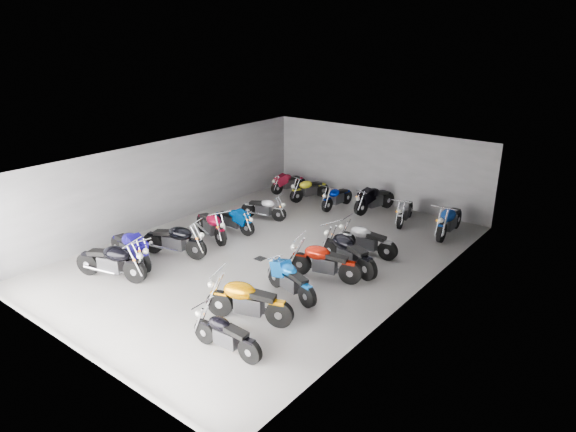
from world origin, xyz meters
name	(u,v)px	position (x,y,z in m)	size (l,w,h in m)	color
ground	(270,254)	(0.00, 0.00, 0.00)	(14.00, 14.00, 0.00)	gray
wall_back	(376,166)	(0.00, 7.00, 1.60)	(10.00, 0.10, 3.20)	gray
wall_left	(169,182)	(-5.00, 0.00, 1.60)	(0.10, 14.00, 3.20)	gray
wall_right	(413,247)	(5.00, 0.00, 1.60)	(0.10, 14.00, 3.20)	gray
ceiling	(269,159)	(0.00, 0.00, 3.22)	(10.00, 14.00, 0.04)	black
drain_grate	(260,259)	(0.00, -0.50, 0.01)	(0.32, 0.32, 0.01)	black
motorcycle_left_a	(111,261)	(-2.52, -4.30, 0.57)	(2.30, 0.93, 1.05)	black
motorcycle_left_b	(130,248)	(-2.90, -3.36, 0.57)	(2.35, 0.57, 1.04)	black
motorcycle_left_c	(175,240)	(-2.33, -2.05, 0.56)	(2.25, 0.91, 1.02)	black
motorcycle_left_d	(211,225)	(-2.47, -0.30, 0.53)	(2.12, 0.85, 0.97)	black
motorcycle_left_e	(233,220)	(-2.33, 0.67, 0.46)	(1.94, 0.42, 0.85)	black
motorcycle_left_f	(264,208)	(-2.33, 2.40, 0.46)	(1.86, 0.65, 0.84)	black
motorcycle_right_a	(226,334)	(2.78, -4.86, 0.47)	(1.97, 0.41, 0.86)	black
motorcycle_right_b	(248,301)	(2.26, -3.54, 0.57)	(2.27, 0.94, 1.04)	black
motorcycle_right_c	(290,280)	(2.29, -1.84, 0.50)	(2.05, 0.67, 0.91)	black
motorcycle_right_d	(324,262)	(2.42, -0.38, 0.55)	(2.24, 0.74, 1.00)	black
motorcycle_right_e	(348,252)	(2.64, 0.59, 0.57)	(2.33, 0.82, 1.05)	black
motorcycle_right_f	(366,240)	(2.52, 1.91, 0.51)	(2.14, 0.47, 0.94)	black
motorcycle_back_a	(288,182)	(-3.83, 5.82, 0.45)	(0.63, 1.85, 0.83)	black
motorcycle_back_b	(309,189)	(-2.39, 5.48, 0.49)	(0.72, 1.98, 0.89)	black
motorcycle_back_c	(337,197)	(-0.84, 5.30, 0.47)	(0.41, 1.98, 0.87)	black
motorcycle_back_d	(374,199)	(0.61, 5.85, 0.53)	(0.70, 2.18, 0.98)	black
motorcycle_back_e	(405,211)	(2.19, 5.43, 0.48)	(0.59, 2.00, 0.89)	black
motorcycle_back_f	(449,220)	(4.00, 5.27, 0.57)	(0.50, 2.36, 1.04)	black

